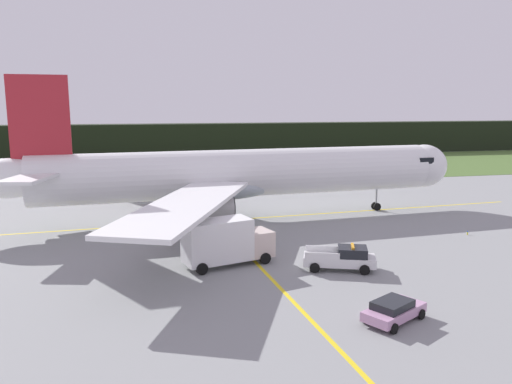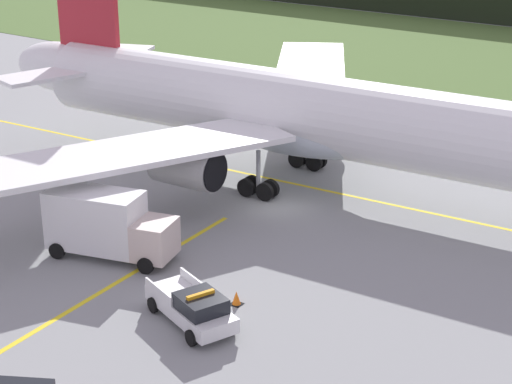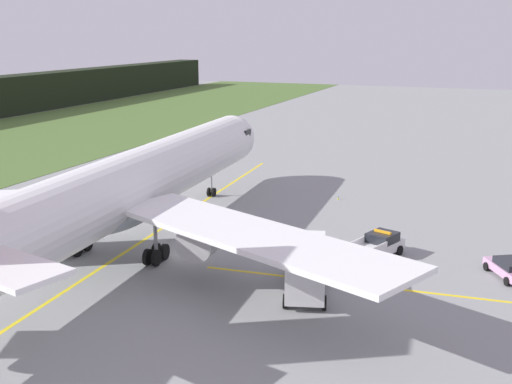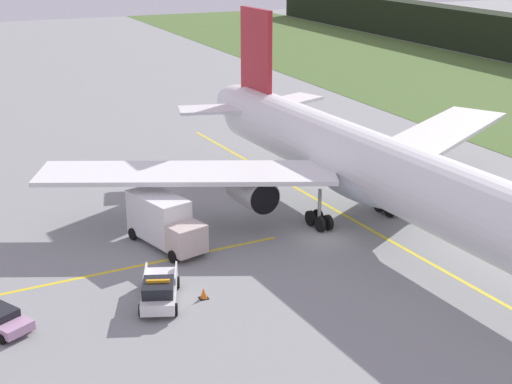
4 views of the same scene
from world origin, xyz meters
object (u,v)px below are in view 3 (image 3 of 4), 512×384
at_px(airliner, 129,187).
at_px(catering_truck, 306,265).
at_px(ops_pickup_truck, 377,246).
at_px(staff_car, 510,268).
at_px(apron_cone, 343,247).

height_order(airliner, catering_truck, airliner).
xyz_separation_m(airliner, ops_pickup_truck, (4.72, -18.35, -4.01)).
distance_m(airliner, ops_pickup_truck, 19.36).
xyz_separation_m(catering_truck, staff_car, (7.70, -12.33, -1.22)).
bearing_deg(ops_pickup_truck, apron_cone, 79.02).
xyz_separation_m(airliner, apron_cone, (5.24, -15.67, -4.57)).
height_order(ops_pickup_truck, apron_cone, ops_pickup_truck).
relative_size(ops_pickup_truck, apron_cone, 8.08).
height_order(airliner, apron_cone, airliner).
bearing_deg(airliner, staff_car, -81.75).
distance_m(catering_truck, staff_car, 14.59).
relative_size(catering_truck, apron_cone, 10.52).
bearing_deg(staff_car, airliner, 98.25).
relative_size(airliner, ops_pickup_truck, 9.17).
height_order(airliner, ops_pickup_truck, airliner).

